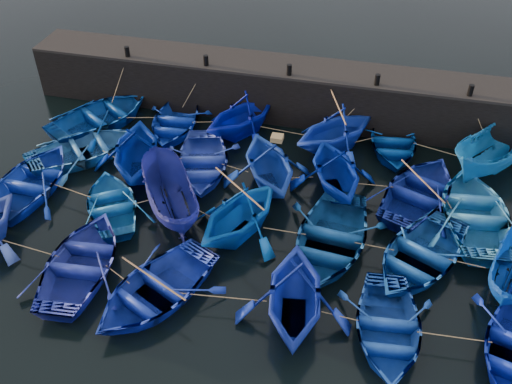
% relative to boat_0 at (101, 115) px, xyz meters
% --- Properties ---
extents(ground, '(120.00, 120.00, 0.00)m').
position_rel_boat_0_xyz_m(ground, '(8.68, -7.27, -0.55)').
color(ground, black).
rests_on(ground, ground).
extents(quay_wall, '(26.00, 2.50, 2.50)m').
position_rel_boat_0_xyz_m(quay_wall, '(8.68, 3.23, 0.70)').
color(quay_wall, black).
rests_on(quay_wall, ground).
extents(quay_top, '(26.00, 2.50, 0.12)m').
position_rel_boat_0_xyz_m(quay_top, '(8.68, 3.23, 2.01)').
color(quay_top, black).
rests_on(quay_top, quay_wall).
extents(bollard_0, '(0.24, 0.24, 0.50)m').
position_rel_boat_0_xyz_m(bollard_0, '(0.68, 2.33, 2.32)').
color(bollard_0, black).
rests_on(bollard_0, quay_top).
extents(bollard_1, '(0.24, 0.24, 0.50)m').
position_rel_boat_0_xyz_m(bollard_1, '(4.68, 2.33, 2.32)').
color(bollard_1, black).
rests_on(bollard_1, quay_top).
extents(bollard_2, '(0.24, 0.24, 0.50)m').
position_rel_boat_0_xyz_m(bollard_2, '(8.68, 2.33, 2.32)').
color(bollard_2, black).
rests_on(bollard_2, quay_top).
extents(bollard_3, '(0.24, 0.24, 0.50)m').
position_rel_boat_0_xyz_m(bollard_3, '(12.68, 2.33, 2.32)').
color(bollard_3, black).
rests_on(bollard_3, quay_top).
extents(bollard_4, '(0.24, 0.24, 0.50)m').
position_rel_boat_0_xyz_m(bollard_4, '(16.68, 2.33, 2.32)').
color(bollard_4, black).
rests_on(bollard_4, quay_top).
extents(boat_0, '(6.06, 6.51, 1.10)m').
position_rel_boat_0_xyz_m(boat_0, '(0.00, 0.00, 0.00)').
color(boat_0, navy).
rests_on(boat_0, ground).
extents(boat_1, '(3.62, 4.78, 0.93)m').
position_rel_boat_0_xyz_m(boat_1, '(3.56, 0.46, -0.08)').
color(boat_1, '#0D2EA7').
rests_on(boat_1, ground).
extents(boat_2, '(5.25, 5.39, 2.16)m').
position_rel_boat_0_xyz_m(boat_2, '(6.77, 0.86, 0.53)').
color(boat_2, '#010E9B').
rests_on(boat_2, ground).
extents(boat_3, '(5.64, 5.66, 2.26)m').
position_rel_boat_0_xyz_m(boat_3, '(11.21, 0.60, 0.58)').
color(boat_3, '#1232C2').
rests_on(boat_3, ground).
extents(boat_4, '(3.68, 4.77, 0.91)m').
position_rel_boat_0_xyz_m(boat_4, '(13.79, 1.17, -0.09)').
color(boat_4, navy).
rests_on(boat_4, ground).
extents(boat_5, '(4.63, 5.43, 2.03)m').
position_rel_boat_0_xyz_m(boat_5, '(17.97, 0.48, 0.46)').
color(boat_5, '#1769B7').
rests_on(boat_5, ground).
extents(boat_6, '(6.07, 6.05, 1.04)m').
position_rel_boat_0_xyz_m(boat_6, '(0.47, -2.70, -0.03)').
color(boat_6, '#2764A0').
rests_on(boat_6, ground).
extents(boat_7, '(5.24, 5.64, 2.43)m').
position_rel_boat_0_xyz_m(boat_7, '(3.26, -3.17, 0.67)').
color(boat_7, '#001E88').
rests_on(boat_7, ground).
extents(boat_8, '(4.56, 5.49, 0.98)m').
position_rel_boat_0_xyz_m(boat_8, '(5.86, -2.40, -0.06)').
color(boat_8, blue).
rests_on(boat_8, ground).
extents(boat_9, '(5.45, 5.71, 2.33)m').
position_rel_boat_0_xyz_m(boat_9, '(8.90, -2.67, 0.62)').
color(boat_9, '#1338A6').
rests_on(boat_9, ground).
extents(boat_10, '(5.05, 5.35, 2.24)m').
position_rel_boat_0_xyz_m(boat_10, '(11.61, -2.37, 0.57)').
color(boat_10, '#021E90').
rests_on(boat_10, ground).
extents(boat_11, '(5.20, 6.00, 1.04)m').
position_rel_boat_0_xyz_m(boat_11, '(15.05, -2.24, -0.03)').
color(boat_11, navy).
rests_on(boat_11, ground).
extents(boat_12, '(4.49, 5.83, 1.12)m').
position_rel_boat_0_xyz_m(boat_12, '(17.16, -3.08, 0.01)').
color(boat_12, '#2B7BD2').
rests_on(boat_12, ground).
extents(boat_13, '(3.73, 5.10, 1.04)m').
position_rel_boat_0_xyz_m(boat_13, '(-0.55, -5.35, -0.03)').
color(boat_13, navy).
rests_on(boat_13, ground).
extents(boat_14, '(4.70, 5.07, 0.86)m').
position_rel_boat_0_xyz_m(boat_14, '(3.24, -5.78, -0.12)').
color(boat_14, blue).
rests_on(boat_14, ground).
extents(boat_15, '(4.11, 4.91, 1.83)m').
position_rel_boat_0_xyz_m(boat_15, '(5.54, -5.39, 0.36)').
color(boat_15, navy).
rests_on(boat_15, ground).
extents(boat_16, '(5.11, 5.41, 2.25)m').
position_rel_boat_0_xyz_m(boat_16, '(8.50, -5.88, 0.57)').
color(boat_16, '#054BBF').
rests_on(boat_16, ground).
extents(boat_17, '(4.31, 5.69, 1.11)m').
position_rel_boat_0_xyz_m(boat_17, '(11.91, -5.87, 0.01)').
color(boat_17, navy).
rests_on(boat_17, ground).
extents(boat_18, '(5.39, 6.05, 1.04)m').
position_rel_boat_0_xyz_m(boat_18, '(15.11, -5.92, -0.03)').
color(boat_18, '#124A95').
rests_on(boat_18, ground).
extents(boat_21, '(3.97, 5.23, 1.02)m').
position_rel_boat_0_xyz_m(boat_21, '(3.64, -9.06, -0.04)').
color(boat_21, navy).
rests_on(boat_21, ground).
extents(boat_22, '(5.32, 5.97, 1.02)m').
position_rel_boat_0_xyz_m(boat_22, '(6.57, -9.63, -0.04)').
color(boat_22, '#142B9F').
rests_on(boat_22, ground).
extents(boat_23, '(4.44, 4.94, 2.32)m').
position_rel_boat_0_xyz_m(boat_23, '(11.21, -9.28, 0.61)').
color(boat_23, '#10269D').
rests_on(boat_23, ground).
extents(boat_24, '(3.60, 4.73, 0.92)m').
position_rel_boat_0_xyz_m(boat_24, '(14.21, -9.36, -0.09)').
color(boat_24, blue).
rests_on(boat_24, ground).
extents(wooden_crate, '(0.47, 0.44, 0.22)m').
position_rel_boat_0_xyz_m(wooden_crate, '(9.20, -2.67, 1.89)').
color(wooden_crate, olive).
rests_on(wooden_crate, boat_9).
extents(mooring_ropes, '(18.01, 12.03, 2.10)m').
position_rel_boat_0_xyz_m(mooring_ropes, '(8.96, -2.45, 0.31)').
color(mooring_ropes, tan).
rests_on(mooring_ropes, ground).
extents(loose_oars, '(10.74, 12.32, 1.30)m').
position_rel_boat_0_xyz_m(loose_oars, '(10.33, -4.29, 1.12)').
color(loose_oars, '#99724C').
rests_on(loose_oars, ground).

